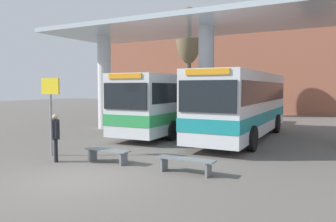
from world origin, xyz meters
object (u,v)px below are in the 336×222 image
Objects in this scene: waiting_bench_near_pillar at (108,153)px; poplar_tree_behind_left at (189,38)px; transit_bus_left_bay at (181,101)px; transit_bus_center_bay at (243,102)px; info_sign_platform at (51,101)px; pedestrian_waiting at (55,133)px; waiting_bench_mid_platform at (185,162)px.

poplar_tree_behind_left is (-5.12, 17.53, 6.57)m from waiting_bench_near_pillar.
transit_bus_center_bay reaches higher than transit_bus_left_bay.
poplar_tree_behind_left reaches higher than info_sign_platform.
info_sign_platform is at bearing -178.43° from pedestrian_waiting.
waiting_bench_near_pillar is 1.95m from pedestrian_waiting.
transit_bus_left_bay is 7.31× the size of pedestrian_waiting.
info_sign_platform is at bearing 81.08° from transit_bus_left_bay.
waiting_bench_near_pillar is 0.17× the size of poplar_tree_behind_left.
info_sign_platform is (-5.58, -0.06, 1.74)m from waiting_bench_mid_platform.
poplar_tree_behind_left is (-7.67, 9.93, 5.07)m from transit_bus_center_bay.
waiting_bench_near_pillar is at bearing 180.00° from waiting_bench_mid_platform.
transit_bus_left_bay is 6.62× the size of waiting_bench_mid_platform.
waiting_bench_mid_platform is (4.52, -8.88, -1.44)m from transit_bus_left_bay.
transit_bus_left_bay is 4.33m from transit_bus_center_bay.
transit_bus_left_bay is at bearing 117.00° from waiting_bench_mid_platform.
poplar_tree_behind_left is at bearing 137.64° from pedestrian_waiting.
waiting_bench_mid_platform is (2.95, 0.00, 0.01)m from waiting_bench_near_pillar.
waiting_bench_mid_platform is 4.72m from pedestrian_waiting.
pedestrian_waiting is (-1.67, -0.74, 0.67)m from waiting_bench_near_pillar.
waiting_bench_mid_platform is at bearing 46.11° from pedestrian_waiting.
waiting_bench_mid_platform is 1.10× the size of pedestrian_waiting.
info_sign_platform is 18.41m from poplar_tree_behind_left.
transit_bus_center_bay is (4.14, -1.28, 0.05)m from transit_bus_left_bay.
transit_bus_left_bay is at bearing 83.28° from info_sign_platform.
waiting_bench_near_pillar is at bearing -73.73° from poplar_tree_behind_left.
transit_bus_center_bay is 9.25m from info_sign_platform.
transit_bus_center_bay is 6.40× the size of waiting_bench_near_pillar.
info_sign_platform is 1.59m from pedestrian_waiting.
transit_bus_center_bay is at bearing 100.06° from pedestrian_waiting.
transit_bus_left_bay reaches higher than info_sign_platform.
transit_bus_center_bay is at bearing 160.57° from transit_bus_left_bay.
transit_bus_center_bay is 1.11× the size of poplar_tree_behind_left.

